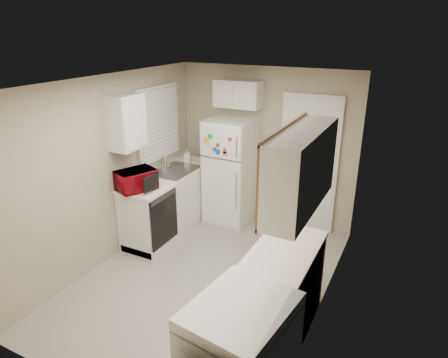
% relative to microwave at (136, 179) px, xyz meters
% --- Properties ---
extents(floor, '(3.80, 3.80, 0.00)m').
position_rel_microwave_xyz_m(floor, '(1.15, -0.20, -1.05)').
color(floor, '#BAB1A3').
rests_on(floor, ground).
extents(ceiling, '(3.80, 3.80, 0.00)m').
position_rel_microwave_xyz_m(ceiling, '(1.15, -0.20, 1.35)').
color(ceiling, white).
rests_on(ceiling, floor).
extents(wall_left, '(3.80, 3.80, 0.00)m').
position_rel_microwave_xyz_m(wall_left, '(-0.25, -0.20, 0.15)').
color(wall_left, tan).
rests_on(wall_left, floor).
extents(wall_right, '(3.80, 3.80, 0.00)m').
position_rel_microwave_xyz_m(wall_right, '(2.55, -0.20, 0.15)').
color(wall_right, tan).
rests_on(wall_right, floor).
extents(wall_back, '(2.80, 2.80, 0.00)m').
position_rel_microwave_xyz_m(wall_back, '(1.15, 1.70, 0.15)').
color(wall_back, tan).
rests_on(wall_back, floor).
extents(wall_front, '(2.80, 2.80, 0.00)m').
position_rel_microwave_xyz_m(wall_front, '(1.15, -2.10, 0.15)').
color(wall_front, tan).
rests_on(wall_front, floor).
extents(left_counter, '(0.60, 1.80, 0.90)m').
position_rel_microwave_xyz_m(left_counter, '(0.05, 0.70, -0.60)').
color(left_counter, silver).
rests_on(left_counter, floor).
extents(dishwasher, '(0.03, 0.58, 0.72)m').
position_rel_microwave_xyz_m(dishwasher, '(0.34, 0.10, -0.56)').
color(dishwasher, black).
rests_on(dishwasher, floor).
extents(sink, '(0.54, 0.74, 0.16)m').
position_rel_microwave_xyz_m(sink, '(0.05, 0.85, -0.19)').
color(sink, gray).
rests_on(sink, left_counter).
extents(microwave, '(0.56, 0.44, 0.33)m').
position_rel_microwave_xyz_m(microwave, '(0.00, 0.00, 0.00)').
color(microwave, maroon).
rests_on(microwave, left_counter).
extents(soap_bottle, '(0.13, 0.13, 0.22)m').
position_rel_microwave_xyz_m(soap_bottle, '(0.00, 1.27, -0.05)').
color(soap_bottle, white).
rests_on(soap_bottle, left_counter).
extents(window_blinds, '(0.10, 0.98, 1.08)m').
position_rel_microwave_xyz_m(window_blinds, '(-0.21, 0.85, 0.55)').
color(window_blinds, silver).
rests_on(window_blinds, wall_left).
extents(upper_cabinet_left, '(0.30, 0.45, 0.70)m').
position_rel_microwave_xyz_m(upper_cabinet_left, '(-0.10, 0.02, 0.75)').
color(upper_cabinet_left, silver).
rests_on(upper_cabinet_left, wall_left).
extents(refrigerator, '(0.69, 0.67, 1.64)m').
position_rel_microwave_xyz_m(refrigerator, '(0.71, 1.39, -0.23)').
color(refrigerator, white).
rests_on(refrigerator, floor).
extents(cabinet_over_fridge, '(0.70, 0.30, 0.40)m').
position_rel_microwave_xyz_m(cabinet_over_fridge, '(0.75, 1.55, 0.95)').
color(cabinet_over_fridge, silver).
rests_on(cabinet_over_fridge, wall_back).
extents(interior_door, '(0.86, 0.06, 2.08)m').
position_rel_microwave_xyz_m(interior_door, '(1.85, 1.66, -0.03)').
color(interior_door, white).
rests_on(interior_door, floor).
extents(right_counter, '(0.60, 2.00, 0.90)m').
position_rel_microwave_xyz_m(right_counter, '(2.25, -1.00, -0.60)').
color(right_counter, silver).
rests_on(right_counter, floor).
extents(stove, '(0.78, 0.92, 1.02)m').
position_rel_microwave_xyz_m(stove, '(2.27, -1.63, -0.54)').
color(stove, white).
rests_on(stove, floor).
extents(upper_cabinet_right, '(0.30, 1.20, 0.70)m').
position_rel_microwave_xyz_m(upper_cabinet_right, '(2.40, -0.70, 0.75)').
color(upper_cabinet_right, silver).
rests_on(upper_cabinet_right, wall_right).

